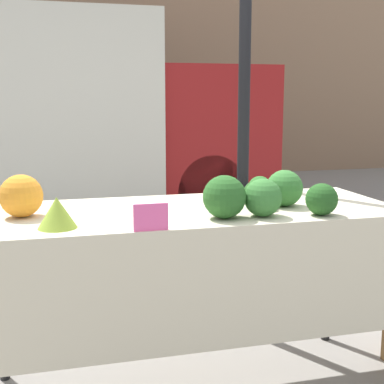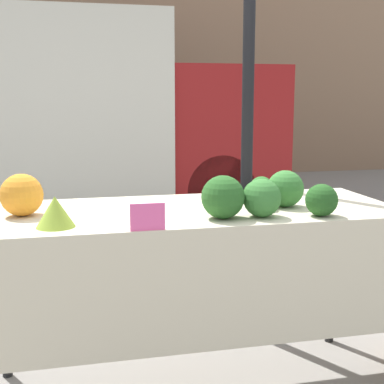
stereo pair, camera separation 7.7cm
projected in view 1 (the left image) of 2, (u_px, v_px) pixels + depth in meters
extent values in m
cube|color=#9E7A5B|center=(83.00, 6.00, 9.37)|extent=(16.00, 0.60, 6.06)
cylinder|color=black|center=(243.00, 134.00, 3.16)|extent=(0.07, 0.07, 2.45)
cube|color=maroon|center=(203.00, 126.00, 6.83)|extent=(1.39, 1.84, 1.44)
cylinder|color=black|center=(210.00, 189.00, 6.14)|extent=(0.80, 0.22, 0.80)
cylinder|color=black|center=(178.00, 171.00, 7.69)|extent=(0.80, 0.22, 0.80)
cube|color=beige|center=(192.00, 212.00, 2.53)|extent=(1.95, 0.77, 0.03)
cube|color=beige|center=(215.00, 293.00, 2.21)|extent=(1.95, 0.01, 0.51)
cylinder|color=black|center=(0.00, 297.00, 2.69)|extent=(0.05, 0.05, 0.89)
cylinder|color=black|center=(328.00, 268.00, 3.15)|extent=(0.05, 0.05, 0.89)
sphere|color=orange|center=(21.00, 196.00, 2.33)|extent=(0.19, 0.19, 0.19)
cone|color=#93B238|center=(57.00, 213.00, 2.14)|extent=(0.16, 0.16, 0.13)
sphere|color=#23511E|center=(257.00, 195.00, 2.52)|extent=(0.13, 0.13, 0.13)
sphere|color=#2D6628|center=(260.00, 188.00, 2.73)|extent=(0.12, 0.12, 0.12)
sphere|color=#23511E|center=(322.00, 199.00, 2.37)|extent=(0.14, 0.14, 0.14)
sphere|color=#387533|center=(285.00, 188.00, 2.57)|extent=(0.18, 0.18, 0.18)
sphere|color=#387533|center=(263.00, 198.00, 2.35)|extent=(0.17, 0.17, 0.17)
sphere|color=#285B23|center=(224.00, 197.00, 2.31)|extent=(0.19, 0.19, 0.19)
cube|color=#F45B9E|center=(151.00, 217.00, 2.10)|extent=(0.14, 0.01, 0.11)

